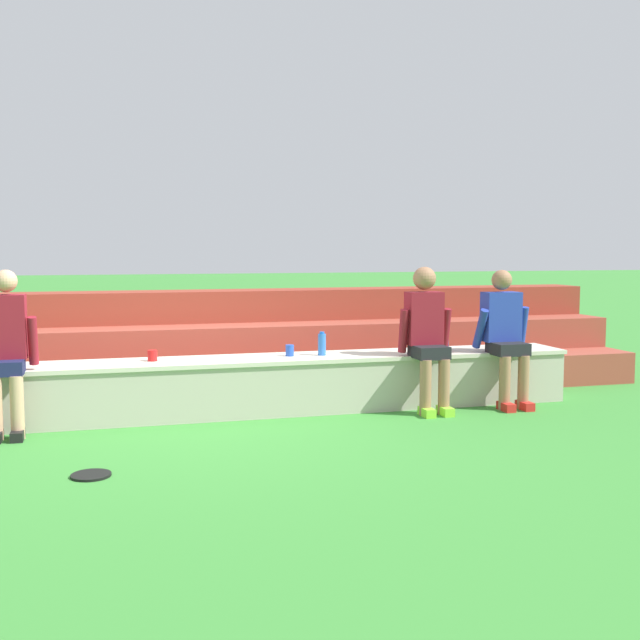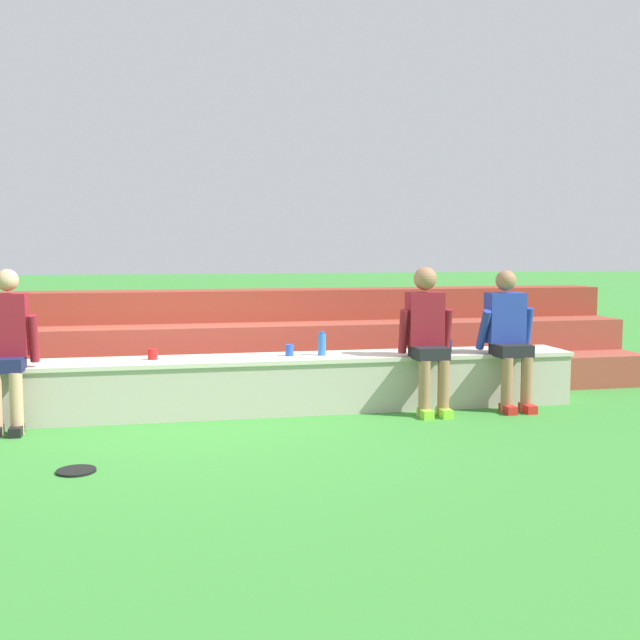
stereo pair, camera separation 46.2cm
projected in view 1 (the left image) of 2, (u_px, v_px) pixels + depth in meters
ground_plane at (191, 424)px, 6.87m from camera, size 80.00×80.00×0.00m
stone_seating_wall at (187, 387)px, 7.13m from camera, size 7.64×0.63×0.53m
brick_bleachers at (175, 352)px, 8.50m from camera, size 10.40×1.69×1.08m
person_far_left at (7, 348)px, 6.40m from camera, size 0.48×0.50×1.40m
person_left_of_center at (427, 333)px, 7.36m from camera, size 0.52×0.54×1.40m
person_center at (505, 333)px, 7.61m from camera, size 0.55×0.54×1.36m
water_bottle_mid_left at (322, 344)px, 7.43m from camera, size 0.08×0.08×0.23m
plastic_cup_middle at (290, 350)px, 7.38m from camera, size 0.08×0.08×0.11m
plastic_cup_right_end at (152, 356)px, 7.06m from camera, size 0.09×0.09×0.10m
plastic_cup_left_end at (445, 344)px, 7.76m from camera, size 0.08×0.08×0.13m
frisbee at (91, 475)px, 5.29m from camera, size 0.28×0.28×0.02m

